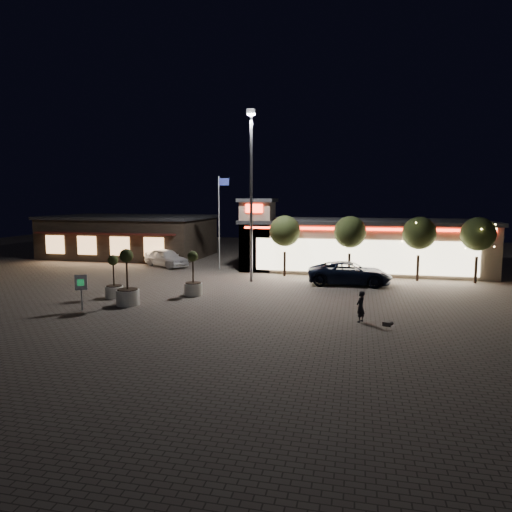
% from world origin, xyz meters
% --- Properties ---
extents(ground, '(90.00, 90.00, 0.00)m').
position_xyz_m(ground, '(0.00, 0.00, 0.00)').
color(ground, '#635950').
rests_on(ground, ground).
extents(retail_building, '(20.40, 8.40, 6.10)m').
position_xyz_m(retail_building, '(9.51, 15.82, 2.21)').
color(retail_building, gray).
rests_on(retail_building, ground).
extents(restaurant_building, '(16.40, 11.00, 4.30)m').
position_xyz_m(restaurant_building, '(-14.00, 19.97, 2.16)').
color(restaurant_building, '#382D23').
rests_on(restaurant_building, ground).
extents(floodlight_pole, '(0.60, 0.40, 12.38)m').
position_xyz_m(floodlight_pole, '(2.00, 8.00, 7.02)').
color(floodlight_pole, gray).
rests_on(floodlight_pole, ground).
extents(flagpole, '(0.95, 0.10, 8.00)m').
position_xyz_m(flagpole, '(-1.90, 13.00, 4.74)').
color(flagpole, white).
rests_on(flagpole, ground).
extents(string_tree_a, '(2.42, 2.42, 4.79)m').
position_xyz_m(string_tree_a, '(4.00, 11.00, 3.56)').
color(string_tree_a, '#332319').
rests_on(string_tree_a, ground).
extents(string_tree_b, '(2.42, 2.42, 4.79)m').
position_xyz_m(string_tree_b, '(9.00, 11.00, 3.56)').
color(string_tree_b, '#332319').
rests_on(string_tree_b, ground).
extents(string_tree_c, '(2.42, 2.42, 4.79)m').
position_xyz_m(string_tree_c, '(14.00, 11.00, 3.56)').
color(string_tree_c, '#332319').
rests_on(string_tree_c, ground).
extents(string_tree_d, '(2.42, 2.42, 4.79)m').
position_xyz_m(string_tree_d, '(18.00, 11.00, 3.56)').
color(string_tree_d, '#332319').
rests_on(string_tree_d, ground).
extents(pickup_truck, '(5.96, 2.92, 1.63)m').
position_xyz_m(pickup_truck, '(9.09, 8.45, 0.82)').
color(pickup_truck, black).
rests_on(pickup_truck, ground).
extents(white_sedan, '(5.08, 4.07, 1.62)m').
position_xyz_m(white_sedan, '(-7.21, 13.63, 0.81)').
color(white_sedan, silver).
rests_on(white_sedan, ground).
extents(pedestrian, '(0.61, 0.68, 1.55)m').
position_xyz_m(pedestrian, '(9.82, -1.62, 0.77)').
color(pedestrian, black).
rests_on(pedestrian, ground).
extents(dog, '(0.51, 0.30, 0.27)m').
position_xyz_m(dog, '(11.10, -2.68, 0.27)').
color(dog, '#59514C').
rests_on(dog, ground).
extents(planter_left, '(1.08, 1.08, 2.66)m').
position_xyz_m(planter_left, '(-5.02, 0.79, 0.82)').
color(planter_left, silver).
rests_on(planter_left, ground).
extents(planter_mid, '(1.32, 1.32, 3.25)m').
position_xyz_m(planter_mid, '(-3.24, -0.80, 1.00)').
color(planter_mid, silver).
rests_on(planter_mid, ground).
extents(planter_right, '(1.15, 1.15, 2.82)m').
position_xyz_m(planter_right, '(-0.52, 2.59, 0.87)').
color(planter_right, silver).
rests_on(planter_right, ground).
extents(valet_sign, '(0.62, 0.32, 1.98)m').
position_xyz_m(valet_sign, '(-5.08, -2.50, 1.38)').
color(valet_sign, gray).
rests_on(valet_sign, ground).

